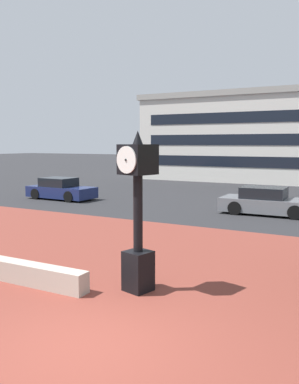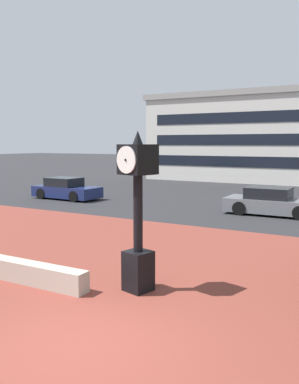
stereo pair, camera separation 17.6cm
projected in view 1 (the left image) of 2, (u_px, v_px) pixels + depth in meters
name	position (u px, v px, depth m)	size (l,w,h in m)	color
ground_plane	(83.00, 346.00, 6.83)	(200.00, 200.00, 0.00)	#262628
plaza_brick_paving	(165.00, 289.00, 9.49)	(44.00, 14.10, 0.01)	brown
planter_wall	(30.00, 274.00, 9.82)	(3.20, 0.40, 0.50)	#ADA393
street_clock	(138.00, 211.00, 9.21)	(0.80, 0.84, 3.61)	black
car_street_mid	(61.00, 190.00, 24.78)	(4.23, 1.94, 1.28)	navy
car_street_far	(267.00, 202.00, 19.49)	(4.37, 2.04, 1.28)	slate
civic_building	(289.00, 137.00, 39.58)	(24.36, 16.21, 7.74)	beige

